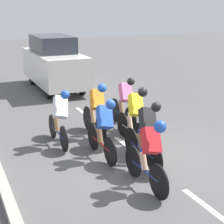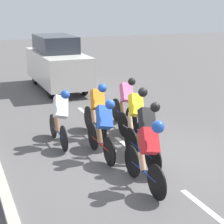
# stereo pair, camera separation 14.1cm
# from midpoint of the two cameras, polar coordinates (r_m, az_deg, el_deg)

# --- Properties ---
(ground_plane) EXTENTS (60.00, 60.00, 0.00)m
(ground_plane) POSITION_cam_midpoint_polar(r_m,az_deg,el_deg) (8.97, 4.49, -6.55)
(ground_plane) COLOR #565454
(lane_stripe_near) EXTENTS (0.12, 1.40, 0.01)m
(lane_stripe_near) POSITION_cam_midpoint_polar(r_m,az_deg,el_deg) (7.02, 14.57, -13.95)
(lane_stripe_near) COLOR white
(lane_stripe_near) RESTS_ON ground
(lane_stripe_mid) EXTENTS (0.12, 1.40, 0.01)m
(lane_stripe_mid) POSITION_cam_midpoint_polar(r_m,az_deg,el_deg) (9.47, 2.79, -5.22)
(lane_stripe_mid) COLOR white
(lane_stripe_mid) RESTS_ON ground
(lane_stripe_far) EXTENTS (0.12, 1.40, 0.01)m
(lane_stripe_far) POSITION_cam_midpoint_polar(r_m,az_deg,el_deg) (12.27, -3.72, -0.14)
(lane_stripe_far) COLOR white
(lane_stripe_far) RESTS_ON ground
(cyclist_red) EXTENTS (0.42, 1.69, 1.45)m
(cyclist_red) POSITION_cam_midpoint_polar(r_m,az_deg,el_deg) (7.15, 6.07, -6.05)
(cyclist_red) COLOR black
(cyclist_red) RESTS_ON ground
(cyclist_yellow) EXTENTS (0.45, 1.68, 1.51)m
(cyclist_yellow) POSITION_cam_midpoint_polar(r_m,az_deg,el_deg) (9.40, 3.96, -0.21)
(cyclist_yellow) COLOR black
(cyclist_yellow) RESTS_ON ground
(cyclist_white) EXTENTS (0.45, 1.67, 1.47)m
(cyclist_white) POSITION_cam_midpoint_polar(r_m,az_deg,el_deg) (9.38, -7.49, -0.53)
(cyclist_white) COLOR black
(cyclist_white) RESTS_ON ground
(cyclist_black) EXTENTS (0.44, 1.74, 1.51)m
(cyclist_black) POSITION_cam_midpoint_polar(r_m,az_deg,el_deg) (8.15, 5.59, -3.08)
(cyclist_black) COLOR black
(cyclist_black) RESTS_ON ground
(cyclist_pink) EXTENTS (0.41, 1.74, 1.49)m
(cyclist_pink) POSITION_cam_midpoint_polar(r_m,az_deg,el_deg) (10.67, 2.47, 1.63)
(cyclist_pink) COLOR black
(cyclist_pink) RESTS_ON ground
(cyclist_blue) EXTENTS (0.42, 1.70, 1.46)m
(cyclist_blue) POSITION_cam_midpoint_polar(r_m,az_deg,el_deg) (8.50, -0.87, -2.29)
(cyclist_blue) COLOR black
(cyclist_blue) RESTS_ON ground
(cyclist_orange) EXTENTS (0.43, 1.66, 1.50)m
(cyclist_orange) POSITION_cam_midpoint_polar(r_m,az_deg,el_deg) (9.91, -1.92, 0.58)
(cyclist_orange) COLOR black
(cyclist_orange) RESTS_ON ground
(support_car) EXTENTS (1.70, 4.43, 2.19)m
(support_car) POSITION_cam_midpoint_polar(r_m,az_deg,el_deg) (15.67, -8.12, 7.44)
(support_car) COLOR black
(support_car) RESTS_ON ground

